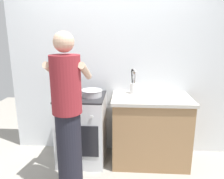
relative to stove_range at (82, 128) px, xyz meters
name	(u,v)px	position (x,y,z in m)	size (l,w,h in m)	color
ground	(108,165)	(0.35, -0.15, -0.45)	(6.00, 6.00, 0.00)	gray
back_wall	(124,66)	(0.55, 0.35, 0.80)	(3.20, 0.10, 2.50)	silver
countertop	(150,130)	(0.90, 0.00, 0.00)	(1.00, 0.60, 0.90)	#99724C
stove_range	(82,128)	(0.00, 0.00, 0.00)	(0.60, 0.62, 0.90)	silver
pot	(70,92)	(-0.14, -0.01, 0.51)	(0.24, 0.18, 0.12)	#B2B2B7
mixing_bowl	(92,93)	(0.14, 0.00, 0.50)	(0.27, 0.27, 0.09)	#B7B7BC
utensil_crock	(134,86)	(0.68, 0.18, 0.55)	(0.10, 0.10, 0.33)	silver
person	(68,116)	(-0.02, -0.60, 0.41)	(0.41, 0.50, 1.70)	black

